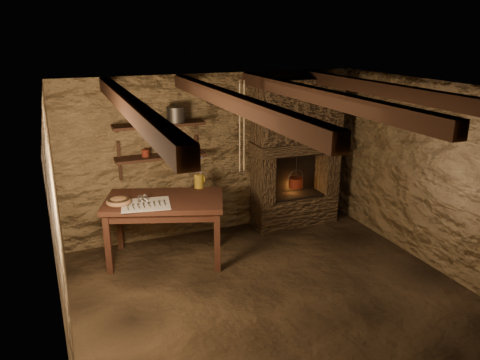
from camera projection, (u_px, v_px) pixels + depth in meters
name	position (u px, v px, depth m)	size (l,w,h in m)	color
floor	(271.00, 292.00, 5.59)	(4.50, 4.50, 0.00)	black
back_wall	(215.00, 155.00, 6.98)	(4.50, 0.04, 2.40)	#493722
front_wall	(391.00, 285.00, 3.45)	(4.50, 0.04, 2.40)	#493722
left_wall	(59.00, 228.00, 4.42)	(0.04, 4.00, 2.40)	#493722
right_wall	(431.00, 175.00, 6.02)	(0.04, 4.00, 2.40)	#493722
ceiling	(276.00, 89.00, 4.85)	(4.50, 4.00, 0.04)	black
beam_far_left	(130.00, 107.00, 4.34)	(0.14, 3.95, 0.16)	black
beam_mid_left	(231.00, 101.00, 4.70)	(0.14, 3.95, 0.16)	black
beam_mid_right	(317.00, 96.00, 5.05)	(0.14, 3.95, 0.16)	black
beam_far_right	(392.00, 91.00, 5.41)	(0.14, 3.95, 0.16)	black
shelf_lower	(161.00, 157.00, 6.51)	(1.25, 0.30, 0.04)	black
shelf_upper	(159.00, 125.00, 6.37)	(1.25, 0.30, 0.04)	black
hearth	(296.00, 149.00, 7.21)	(1.43, 0.51, 2.30)	#34261A
work_table	(166.00, 227.00, 6.25)	(1.73, 1.32, 0.87)	#321911
linen_cloth	(146.00, 204.00, 5.92)	(0.60, 0.49, 0.01)	beige
pewter_cutlery_row	(146.00, 204.00, 5.90)	(0.50, 0.19, 0.01)	gray
drinking_glasses	(145.00, 198.00, 6.02)	(0.19, 0.06, 0.08)	silver
stoneware_jug	(199.00, 174.00, 6.50)	(0.17, 0.17, 0.46)	#AA8521
wooden_bowl	(119.00, 202.00, 5.92)	(0.32, 0.32, 0.11)	#9F6D45
iron_stockpot	(176.00, 115.00, 6.42)	(0.25, 0.25, 0.19)	#302D2A
tin_pan	(137.00, 113.00, 6.31)	(0.29, 0.29, 0.04)	gray
small_kettle	(180.00, 150.00, 6.59)	(0.15, 0.11, 0.16)	gray
rusty_tin	(145.00, 153.00, 6.41)	(0.10, 0.10, 0.10)	#5F1D13
red_pot	(296.00, 182.00, 7.33)	(0.25, 0.22, 0.54)	maroon
hanging_ropes	(242.00, 127.00, 5.98)	(0.08, 0.08, 1.20)	#C5B28B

